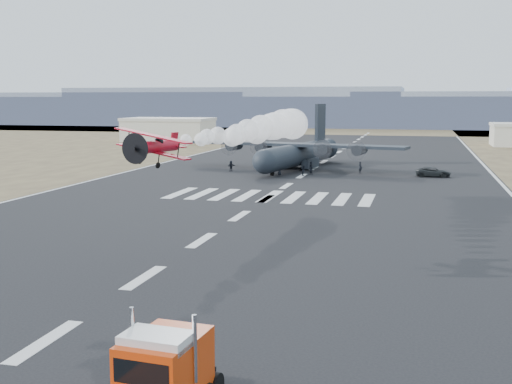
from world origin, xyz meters
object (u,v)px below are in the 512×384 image
at_px(crew_h, 310,170).
at_px(crew_g, 270,166).
at_px(semi_truck, 158,380).
at_px(crew_c, 259,164).
at_px(transport_aircraft, 299,152).
at_px(crew_a, 360,168).
at_px(crew_d, 311,167).
at_px(crew_e, 279,170).
at_px(crew_f, 231,166).
at_px(aerobatic_biplane, 155,146).
at_px(crew_b, 304,171).
at_px(hangar_left, 169,129).
at_px(support_vehicle, 433,172).

bearing_deg(crew_h, crew_g, -43.36).
xyz_separation_m(semi_truck, crew_c, (-17.67, 86.03, -0.82)).
height_order(semi_truck, transport_aircraft, transport_aircraft).
bearing_deg(crew_a, crew_d, 52.71).
relative_size(transport_aircraft, crew_c, 20.39).
bearing_deg(crew_e, crew_d, 169.93).
xyz_separation_m(crew_f, crew_h, (13.73, -1.41, -0.07)).
distance_m(aerobatic_biplane, crew_b, 58.66).
height_order(transport_aircraft, crew_b, transport_aircraft).
distance_m(aerobatic_biplane, crew_a, 65.00).
xyz_separation_m(hangar_left, transport_aircraft, (49.58, -62.37, -0.53)).
bearing_deg(crew_g, crew_c, -49.06).
relative_size(hangar_left, crew_d, 12.99).
height_order(crew_d, crew_g, crew_d).
relative_size(crew_d, crew_f, 1.06).
relative_size(crew_e, crew_h, 1.03).
distance_m(hangar_left, crew_h, 88.45).
bearing_deg(crew_e, transport_aircraft, -151.00).
bearing_deg(aerobatic_biplane, transport_aircraft, 97.33).
bearing_deg(semi_truck, crew_g, 105.18).
height_order(crew_b, crew_c, crew_c).
distance_m(hangar_left, crew_g, 81.00).
height_order(crew_c, crew_e, crew_c).
xyz_separation_m(crew_b, crew_c, (-9.10, 7.36, 0.12)).
bearing_deg(transport_aircraft, crew_f, -134.71).
height_order(crew_b, crew_e, crew_e).
distance_m(transport_aircraft, crew_e, 10.45).
height_order(hangar_left, crew_d, hangar_left).
relative_size(aerobatic_biplane, transport_aircraft, 0.15).
xyz_separation_m(semi_truck, crew_g, (-15.46, 84.31, -0.95)).
height_order(semi_truck, crew_d, semi_truck).
distance_m(crew_d, crew_e, 6.08).
bearing_deg(hangar_left, support_vehicle, -43.70).
bearing_deg(aerobatic_biplane, crew_h, 94.35).
xyz_separation_m(crew_a, crew_b, (-8.34, -5.84, -0.12)).
distance_m(aerobatic_biplane, crew_e, 58.91).
height_order(crew_f, crew_g, crew_f).
distance_m(crew_a, crew_e, 13.58).
xyz_separation_m(transport_aircraft, crew_d, (3.11, -5.97, -1.93)).
xyz_separation_m(semi_truck, transport_aircraft, (-11.27, 88.97, 1.11)).
relative_size(semi_truck, crew_b, 4.92).
relative_size(hangar_left, aerobatic_biplane, 4.18).
bearing_deg(crew_e, crew_h, 146.85).
bearing_deg(crew_d, crew_h, -165.11).
xyz_separation_m(support_vehicle, crew_c, (-28.93, 3.57, 0.20)).
height_order(crew_a, crew_d, same).
bearing_deg(crew_h, transport_aircraft, -85.03).
distance_m(aerobatic_biplane, transport_aircraft, 68.72).
relative_size(crew_b, crew_h, 1.01).
relative_size(crew_a, crew_e, 1.12).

